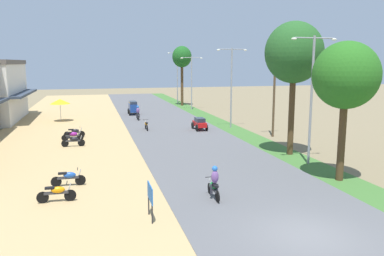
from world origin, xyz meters
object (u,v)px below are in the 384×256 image
at_px(median_tree_third, 182,58).
at_px(parked_motorbike_second, 69,177).
at_px(parked_motorbike_fifth, 75,132).
at_px(streetlamp_mid, 231,82).
at_px(street_signboard, 150,195).
at_px(streetlamp_farthest, 177,74).
at_px(parked_motorbike_third, 73,140).
at_px(motorbike_ahead_second, 146,125).
at_px(motorbike_foreground_rider, 214,183).
at_px(streetlamp_far, 192,79).
at_px(parked_motorbike_nearest, 57,192).
at_px(utility_pole_near, 274,86).
at_px(median_tree_nearest, 346,76).
at_px(median_tree_second, 294,53).
at_px(parked_motorbike_fourth, 73,135).
at_px(vendor_umbrella, 60,101).
at_px(streetlamp_near, 312,92).
at_px(car_sedan_red, 200,123).
at_px(motorbike_ahead_third, 138,113).
at_px(car_van_blue, 133,107).

bearing_deg(median_tree_third, parked_motorbike_second, -111.73).
distance_m(parked_motorbike_fifth, streetlamp_mid, 15.78).
xyz_separation_m(street_signboard, streetlamp_farthest, (11.36, 46.53, 3.68)).
bearing_deg(parked_motorbike_third, parked_motorbike_fifth, 90.87).
bearing_deg(motorbike_ahead_second, parked_motorbike_second, -111.27).
relative_size(motorbike_foreground_rider, motorbike_ahead_second, 1.00).
bearing_deg(street_signboard, streetlamp_far, 73.05).
height_order(street_signboard, streetlamp_far, streetlamp_far).
relative_size(parked_motorbike_nearest, utility_pole_near, 0.21).
height_order(parked_motorbike_fifth, streetlamp_far, streetlamp_far).
height_order(parked_motorbike_third, utility_pole_near, utility_pole_near).
xyz_separation_m(median_tree_nearest, utility_pole_near, (2.34, 13.16, -1.33)).
relative_size(parked_motorbike_nearest, median_tree_second, 0.19).
distance_m(median_tree_nearest, utility_pole_near, 13.43).
height_order(parked_motorbike_fourth, median_tree_third, median_tree_third).
xyz_separation_m(median_tree_nearest, streetlamp_far, (0.25, 34.43, -1.53)).
relative_size(streetlamp_mid, streetlamp_farthest, 0.97).
relative_size(parked_motorbike_second, motorbike_ahead_second, 1.00).
bearing_deg(parked_motorbike_nearest, vendor_umbrella, 93.60).
height_order(vendor_umbrella, streetlamp_near, streetlamp_near).
distance_m(streetlamp_near, streetlamp_mid, 14.73).
bearing_deg(median_tree_nearest, car_sedan_red, 100.14).
distance_m(median_tree_third, car_sedan_red, 23.25).
distance_m(parked_motorbike_second, motorbike_ahead_third, 24.24).
xyz_separation_m(parked_motorbike_fourth, streetlamp_near, (15.25, -11.62, 4.20)).
distance_m(motorbike_foreground_rider, motorbike_ahead_second, 20.37).
xyz_separation_m(median_tree_third, streetlamp_near, (0.10, -36.22, -2.56)).
bearing_deg(motorbike_ahead_third, parked_motorbike_third, -116.65).
height_order(parked_motorbike_fifth, utility_pole_near, utility_pole_near).
distance_m(median_tree_nearest, motorbike_ahead_second, 21.56).
bearing_deg(median_tree_third, parked_motorbike_third, -119.11).
xyz_separation_m(median_tree_second, streetlamp_near, (-0.12, -2.69, -2.47)).
xyz_separation_m(utility_pole_near, motorbike_foreground_rider, (-10.11, -14.31, -3.67)).
relative_size(parked_motorbike_fourth, streetlamp_farthest, 0.22).
height_order(parked_motorbike_fifth, car_sedan_red, car_sedan_red).
distance_m(streetlamp_mid, streetlamp_farthest, 25.28).
height_order(parked_motorbike_second, vendor_umbrella, vendor_umbrella).
xyz_separation_m(parked_motorbike_nearest, utility_pole_near, (17.44, 12.88, 3.97)).
bearing_deg(parked_motorbike_fifth, median_tree_second, -34.49).
xyz_separation_m(vendor_umbrella, motorbike_foreground_rider, (9.02, -28.39, -1.45)).
distance_m(vendor_umbrella, motorbike_ahead_third, 8.71).
xyz_separation_m(parked_motorbike_second, streetlamp_near, (14.94, 1.00, 4.20)).
bearing_deg(motorbike_ahead_second, vendor_umbrella, 136.76).
distance_m(parked_motorbike_third, motorbike_ahead_third, 14.67).
height_order(median_tree_nearest, car_van_blue, median_tree_nearest).
relative_size(motorbike_ahead_second, motorbike_ahead_third, 1.00).
height_order(parked_motorbike_nearest, utility_pole_near, utility_pole_near).
xyz_separation_m(parked_motorbike_second, motorbike_ahead_second, (6.43, 16.52, 0.02)).
relative_size(parked_motorbike_nearest, median_tree_nearest, 0.23).
relative_size(parked_motorbike_third, median_tree_second, 0.19).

